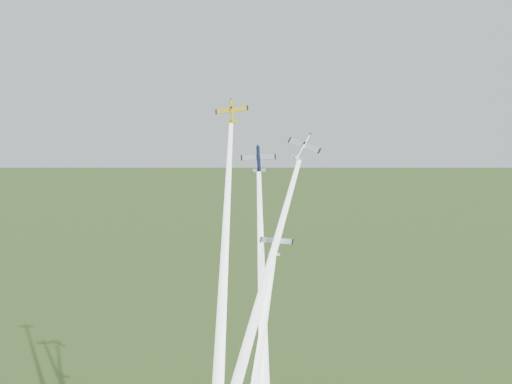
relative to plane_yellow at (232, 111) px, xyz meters
name	(u,v)px	position (x,y,z in m)	size (l,w,h in m)	color
plane_yellow	(232,111)	(0.00, 0.00, 0.00)	(7.44, 7.39, 1.17)	gold
smoke_trail_yellow	(224,271)	(4.68, -19.57, -31.14)	(2.50, 2.50, 67.75)	white
plane_navy	(259,159)	(7.64, -4.88, -9.98)	(7.61, 7.56, 1.19)	#0C1636
smoke_trail_navy	(263,324)	(13.81, -23.20, -39.89)	(2.50, 2.50, 64.83)	white
plane_silver_right	(303,147)	(17.79, -6.87, -7.01)	(7.48, 7.42, 1.17)	silver
smoke_trail_silver_right	(257,311)	(13.31, -25.43, -36.54)	(2.50, 2.50, 63.92)	white
plane_silver_low	(276,243)	(14.54, -16.17, -25.42)	(6.79, 6.74, 1.06)	#A8ADB6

